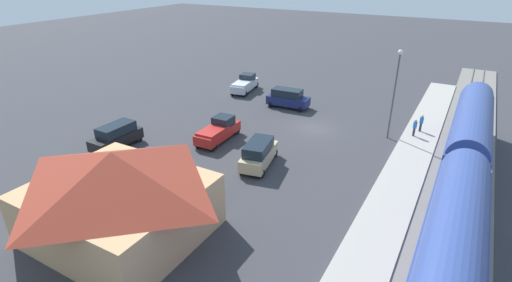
# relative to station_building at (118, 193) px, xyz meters

# --- Properties ---
(ground_plane) EXTENTS (200.00, 200.00, 0.00)m
(ground_plane) POSITION_rel_station_building_xyz_m (-4.00, -22.00, -2.98)
(ground_plane) COLOR #38383D
(railway_track) EXTENTS (4.80, 70.00, 0.30)m
(railway_track) POSITION_rel_station_building_xyz_m (-18.00, -22.00, -2.88)
(railway_track) COLOR slate
(railway_track) RESTS_ON ground
(platform) EXTENTS (3.20, 46.00, 0.30)m
(platform) POSITION_rel_station_building_xyz_m (-14.00, -22.00, -2.83)
(platform) COLOR #A8A399
(platform) RESTS_ON ground
(station_building) EXTENTS (10.55, 9.41, 5.72)m
(station_building) POSITION_rel_station_building_xyz_m (0.00, 0.00, 0.00)
(station_building) COLOR tan
(station_building) RESTS_ON ground
(pedestrian_on_platform) EXTENTS (0.36, 0.36, 1.71)m
(pedestrian_on_platform) POSITION_rel_station_building_xyz_m (-13.40, -24.29, -1.70)
(pedestrian_on_platform) COLOR #333338
(pedestrian_on_platform) RESTS_ON platform
(pedestrian_waiting_far) EXTENTS (0.36, 0.36, 1.71)m
(pedestrian_waiting_far) POSITION_rel_station_building_xyz_m (-13.76, -25.86, -1.70)
(pedestrian_waiting_far) COLOR #23284C
(pedestrian_waiting_far) RESTS_ON platform
(suv_black) EXTENTS (2.02, 4.92, 2.22)m
(suv_black) POSITION_rel_station_building_xyz_m (10.12, -8.72, -1.83)
(suv_black) COLOR black
(suv_black) RESTS_ON ground
(suv_navy) EXTENTS (5.01, 2.63, 2.22)m
(suv_navy) POSITION_rel_station_building_xyz_m (1.13, -26.46, -1.83)
(suv_navy) COLOR navy
(suv_navy) RESTS_ON ground
(pickup_red) EXTENTS (2.14, 5.46, 2.14)m
(pickup_red) POSITION_rel_station_building_xyz_m (2.86, -14.66, -1.95)
(pickup_red) COLOR red
(pickup_red) RESTS_ON ground
(pickup_silver) EXTENTS (2.81, 5.65, 2.14)m
(pickup_silver) POSITION_rel_station_building_xyz_m (8.77, -29.39, -1.95)
(pickup_silver) COLOR silver
(pickup_silver) RESTS_ON ground
(suv_tan) EXTENTS (2.87, 5.19, 2.22)m
(suv_tan) POSITION_rel_station_building_xyz_m (-3.01, -12.08, -1.83)
(suv_tan) COLOR #C6B284
(suv_tan) RESTS_ON ground
(light_pole_near_platform) EXTENTS (0.44, 0.44, 8.59)m
(light_pole_near_platform) POSITION_rel_station_building_xyz_m (-11.20, -23.28, 2.35)
(light_pole_near_platform) COLOR #515156
(light_pole_near_platform) RESTS_ON ground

